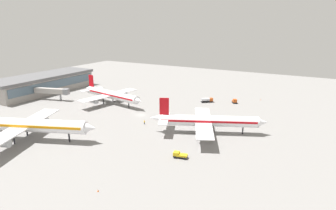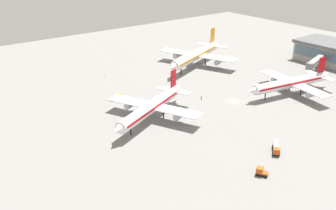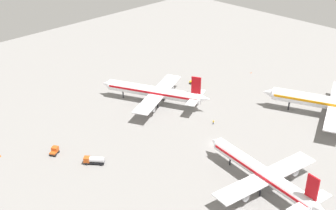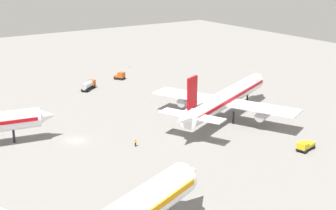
{
  "view_description": "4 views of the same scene",
  "coord_description": "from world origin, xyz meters",
  "px_view_note": "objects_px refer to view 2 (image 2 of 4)",
  "views": [
    {
      "loc": [
        103.77,
        72.45,
        41.05
      ],
      "look_at": [
        -10.78,
        8.64,
        3.2
      ],
      "focal_mm": 30.56,
      "sensor_mm": 36.0,
      "label": 1
    },
    {
      "loc": [
        -96.5,
        107.3,
        59.45
      ],
      "look_at": [
        8.33,
        26.54,
        2.57
      ],
      "focal_mm": 41.75,
      "sensor_mm": 36.0,
      "label": 2
    },
    {
      "loc": [
        -100.93,
        -78.72,
        80.35
      ],
      "look_at": [
        4.1,
        25.92,
        3.48
      ],
      "focal_mm": 48.38,
      "sensor_mm": 36.0,
      "label": 3
    },
    {
      "loc": [
        86.74,
        -35.19,
        36.67
      ],
      "look_at": [
        -4.06,
        25.9,
        2.22
      ],
      "focal_mm": 50.19,
      "sensor_mm": 36.0,
      "label": 4
    }
  ],
  "objects_px": {
    "airplane_taxiing": "(292,83)",
    "pushback_tractor": "(116,97)",
    "safety_cone_mid_apron": "(104,76)",
    "airplane_distant": "(196,55)",
    "ground_crew_worker": "(201,97)",
    "baggage_tug": "(261,172)",
    "airplane_at_gate": "(152,106)",
    "fuel_truck": "(276,148)"
  },
  "relations": [
    {
      "from": "pushback_tractor",
      "to": "ground_crew_worker",
      "type": "distance_m",
      "value": 33.95
    },
    {
      "from": "pushback_tractor",
      "to": "ground_crew_worker",
      "type": "relative_size",
      "value": 2.81
    },
    {
      "from": "airplane_distant",
      "to": "fuel_truck",
      "type": "height_order",
      "value": "airplane_distant"
    },
    {
      "from": "airplane_taxiing",
      "to": "pushback_tractor",
      "type": "height_order",
      "value": "airplane_taxiing"
    },
    {
      "from": "ground_crew_worker",
      "to": "safety_cone_mid_apron",
      "type": "height_order",
      "value": "ground_crew_worker"
    },
    {
      "from": "baggage_tug",
      "to": "ground_crew_worker",
      "type": "height_order",
      "value": "baggage_tug"
    },
    {
      "from": "safety_cone_mid_apron",
      "to": "airplane_distant",
      "type": "bearing_deg",
      "value": -105.95
    },
    {
      "from": "fuel_truck",
      "to": "baggage_tug",
      "type": "bearing_deg",
      "value": -18.09
    },
    {
      "from": "fuel_truck",
      "to": "airplane_distant",
      "type": "bearing_deg",
      "value": -155.9
    },
    {
      "from": "fuel_truck",
      "to": "pushback_tractor",
      "type": "height_order",
      "value": "fuel_truck"
    },
    {
      "from": "airplane_distant",
      "to": "fuel_truck",
      "type": "xyz_separation_m",
      "value": [
        -79.33,
        37.83,
        -4.32
      ]
    },
    {
      "from": "baggage_tug",
      "to": "safety_cone_mid_apron",
      "type": "bearing_deg",
      "value": -34.13
    },
    {
      "from": "airplane_distant",
      "to": "pushback_tractor",
      "type": "distance_m",
      "value": 56.52
    },
    {
      "from": "airplane_distant",
      "to": "ground_crew_worker",
      "type": "bearing_deg",
      "value": 29.42
    },
    {
      "from": "fuel_truck",
      "to": "airplane_at_gate",
      "type": "bearing_deg",
      "value": -108.89
    },
    {
      "from": "safety_cone_mid_apron",
      "to": "pushback_tractor",
      "type": "bearing_deg",
      "value": 160.6
    },
    {
      "from": "fuel_truck",
      "to": "ground_crew_worker",
      "type": "height_order",
      "value": "fuel_truck"
    },
    {
      "from": "baggage_tug",
      "to": "safety_cone_mid_apron",
      "type": "relative_size",
      "value": 6.23
    },
    {
      "from": "pushback_tractor",
      "to": "airplane_distant",
      "type": "bearing_deg",
      "value": 2.26
    },
    {
      "from": "airplane_taxiing",
      "to": "airplane_distant",
      "type": "bearing_deg",
      "value": -74.21
    },
    {
      "from": "airplane_at_gate",
      "to": "ground_crew_worker",
      "type": "distance_m",
      "value": 27.13
    },
    {
      "from": "airplane_taxiing",
      "to": "ground_crew_worker",
      "type": "distance_m",
      "value": 37.9
    },
    {
      "from": "pushback_tractor",
      "to": "safety_cone_mid_apron",
      "type": "bearing_deg",
      "value": 58.54
    },
    {
      "from": "airplane_at_gate",
      "to": "airplane_distant",
      "type": "bearing_deg",
      "value": -169.35
    },
    {
      "from": "baggage_tug",
      "to": "fuel_truck",
      "type": "bearing_deg",
      "value": -98.2
    },
    {
      "from": "fuel_truck",
      "to": "baggage_tug",
      "type": "relative_size",
      "value": 1.61
    },
    {
      "from": "safety_cone_mid_apron",
      "to": "fuel_truck",
      "type": "bearing_deg",
      "value": -175.48
    },
    {
      "from": "fuel_truck",
      "to": "baggage_tug",
      "type": "distance_m",
      "value": 14.56
    },
    {
      "from": "airplane_distant",
      "to": "airplane_taxiing",
      "type": "bearing_deg",
      "value": 73.95
    },
    {
      "from": "ground_crew_worker",
      "to": "baggage_tug",
      "type": "bearing_deg",
      "value": -42.96
    },
    {
      "from": "airplane_taxiing",
      "to": "pushback_tractor",
      "type": "distance_m",
      "value": 71.55
    },
    {
      "from": "airplane_taxiing",
      "to": "baggage_tug",
      "type": "height_order",
      "value": "airplane_taxiing"
    },
    {
      "from": "airplane_distant",
      "to": "safety_cone_mid_apron",
      "type": "xyz_separation_m",
      "value": [
        12.89,
        45.12,
        -5.41
      ]
    },
    {
      "from": "pushback_tractor",
      "to": "baggage_tug",
      "type": "xyz_separation_m",
      "value": [
        -70.92,
        -3.27,
        0.19
      ]
    },
    {
      "from": "safety_cone_mid_apron",
      "to": "ground_crew_worker",
      "type": "bearing_deg",
      "value": -159.69
    },
    {
      "from": "fuel_truck",
      "to": "safety_cone_mid_apron",
      "type": "height_order",
      "value": "fuel_truck"
    },
    {
      "from": "airplane_distant",
      "to": "baggage_tug",
      "type": "height_order",
      "value": "airplane_distant"
    },
    {
      "from": "ground_crew_worker",
      "to": "fuel_truck",
      "type": "bearing_deg",
      "value": -30.62
    },
    {
      "from": "baggage_tug",
      "to": "ground_crew_worker",
      "type": "bearing_deg",
      "value": -55.75
    },
    {
      "from": "airplane_taxiing",
      "to": "pushback_tractor",
      "type": "bearing_deg",
      "value": -22.96
    },
    {
      "from": "fuel_truck",
      "to": "baggage_tug",
      "type": "xyz_separation_m",
      "value": [
        -5.53,
        13.47,
        -0.23
      ]
    },
    {
      "from": "pushback_tractor",
      "to": "ground_crew_worker",
      "type": "height_order",
      "value": "pushback_tractor"
    }
  ]
}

